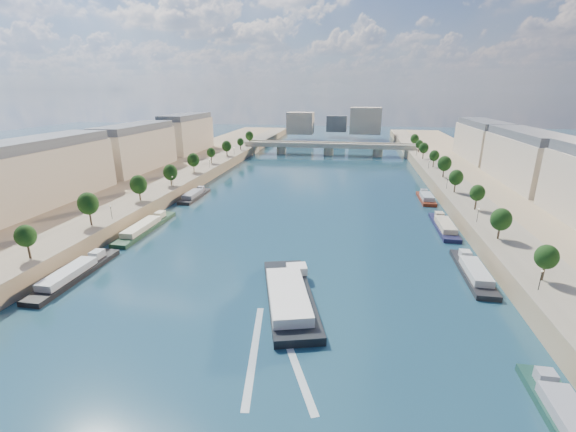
% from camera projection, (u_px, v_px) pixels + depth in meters
% --- Properties ---
extents(ground, '(700.00, 700.00, 0.00)m').
position_uv_depth(ground, '(302.00, 214.00, 134.45)').
color(ground, '#0C2A37').
rests_on(ground, ground).
extents(quay_left, '(44.00, 520.00, 5.00)m').
position_uv_depth(quay_left, '(114.00, 198.00, 145.19)').
color(quay_left, '#9E8460').
rests_on(quay_left, ground).
extents(quay_right, '(44.00, 520.00, 5.00)m').
position_uv_depth(quay_right, '(527.00, 218.00, 122.16)').
color(quay_right, '#9E8460').
rests_on(quay_right, ground).
extents(pave_left, '(14.00, 520.00, 0.10)m').
position_uv_depth(pave_left, '(150.00, 193.00, 141.99)').
color(pave_left, gray).
rests_on(pave_left, quay_left).
extents(pave_right, '(14.00, 520.00, 0.10)m').
position_uv_depth(pave_right, '(478.00, 208.00, 123.76)').
color(pave_right, gray).
rests_on(pave_right, quay_right).
extents(trees_left, '(4.80, 268.80, 8.26)m').
position_uv_depth(trees_left, '(156.00, 177.00, 141.85)').
color(trees_left, '#382B1E').
rests_on(trees_left, ground).
extents(trees_right, '(4.80, 268.80, 8.26)m').
position_uv_depth(trees_right, '(466.00, 184.00, 131.75)').
color(trees_right, '#382B1E').
rests_on(trees_right, ground).
extents(lamps_left, '(0.36, 200.36, 4.28)m').
position_uv_depth(lamps_left, '(146.00, 193.00, 131.06)').
color(lamps_left, black).
rests_on(lamps_left, ground).
extents(lamps_right, '(0.36, 200.36, 4.28)m').
position_uv_depth(lamps_right, '(460.00, 195.00, 128.31)').
color(lamps_right, black).
rests_on(lamps_right, ground).
extents(buildings_left, '(16.00, 226.00, 23.20)m').
position_uv_depth(buildings_left, '(97.00, 155.00, 154.15)').
color(buildings_left, '#C6B398').
rests_on(buildings_left, ground).
extents(buildings_right, '(16.00, 226.00, 23.20)m').
position_uv_depth(buildings_right, '(563.00, 169.00, 126.96)').
color(buildings_right, '#C6B398').
rests_on(buildings_right, ground).
extents(skyline, '(79.00, 42.00, 22.00)m').
position_uv_depth(skyline, '(340.00, 122.00, 334.93)').
color(skyline, '#C6B398').
rests_on(skyline, ground).
extents(bridge, '(112.00, 12.00, 8.15)m').
position_uv_depth(bridge, '(329.00, 147.00, 254.90)').
color(bridge, '#C1B79E').
rests_on(bridge, ground).
extents(tour_barge, '(17.14, 32.54, 4.25)m').
position_uv_depth(tour_barge, '(289.00, 296.00, 78.48)').
color(tour_barge, black).
rests_on(tour_barge, ground).
extents(wake, '(14.59, 25.88, 0.04)m').
position_uv_depth(wake, '(273.00, 353.00, 63.40)').
color(wake, silver).
rests_on(wake, ground).
extents(moored_barges_left, '(5.00, 158.16, 3.60)m').
position_uv_depth(moored_barges_left, '(77.00, 272.00, 89.47)').
color(moored_barges_left, '#162132').
rests_on(moored_barges_left, ground).
extents(moored_barges_right, '(5.00, 155.80, 3.60)m').
position_uv_depth(moored_barges_right, '(476.00, 277.00, 87.34)').
color(moored_barges_right, black).
rests_on(moored_barges_right, ground).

